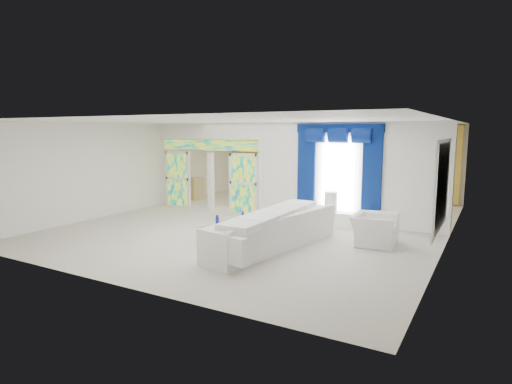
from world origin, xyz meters
The scene contains 22 objects.
floor centered at (0.00, 0.00, 0.00)m, with size 12.00×12.00×0.00m, color #B7AF9E.
dividing_wall centered at (2.15, 1.00, 1.50)m, with size 5.70×0.18×3.00m, color white.
dividing_header centered at (-2.85, 1.00, 2.73)m, with size 4.30×0.18×0.55m, color white.
stained_panel_left centered at (-4.28, 1.00, 1.00)m, with size 0.95×0.04×2.00m, color #994C3F.
stained_panel_right centered at (-1.42, 1.00, 1.00)m, with size 0.95×0.04×2.00m, color #994C3F.
stained_transom centered at (-2.85, 1.00, 2.25)m, with size 4.00×0.05×0.35m, color #994C3F.
window_pane centered at (1.90, 0.90, 1.45)m, with size 1.00×0.02×2.30m, color white.
blue_drape_left centered at (0.90, 0.87, 1.40)m, with size 0.55×0.10×2.80m, color #031649.
blue_drape_right centered at (2.90, 0.87, 1.40)m, with size 0.55×0.10×2.80m, color #031649.
blue_pelmet centered at (1.90, 0.87, 2.82)m, with size 2.60×0.12×0.25m, color #031649.
wall_mirror centered at (4.94, -1.00, 1.55)m, with size 0.04×2.70×1.90m, color white.
gold_curtains centered at (0.00, 5.90, 1.50)m, with size 9.70×0.12×2.90m, color gold.
white_sofa centered at (1.50, -2.47, 0.39)m, with size 0.87×4.05×0.77m, color white.
coffee_table centered at (0.15, -2.17, 0.20)m, with size 0.61×1.83×0.41m, color gold.
console_table centered at (2.13, 0.53, 0.21)m, with size 1.24×0.39×0.41m, color white.
table_lamp centered at (1.83, 0.53, 0.70)m, with size 0.36×0.36×0.58m, color silver.
armchair centered at (3.47, -0.94, 0.37)m, with size 1.14×1.00×0.74m, color white.
grand_piano centered at (-1.90, 3.58, 0.48)m, with size 1.44×1.89×0.95m, color black.
piano_bench centered at (-1.90, 1.98, 0.15)m, with size 0.91×0.35×0.30m, color black.
tv_console centered at (-4.61, 2.42, 0.44)m, with size 0.60×0.55×0.87m, color tan.
chandelier centered at (-2.30, 3.40, 2.65)m, with size 0.60×0.60×0.60m, color gold.
decanters centered at (0.12, -2.38, 0.51)m, with size 0.17×1.26×0.25m.
Camera 1 is at (5.91, -11.11, 2.75)m, focal length 29.73 mm.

